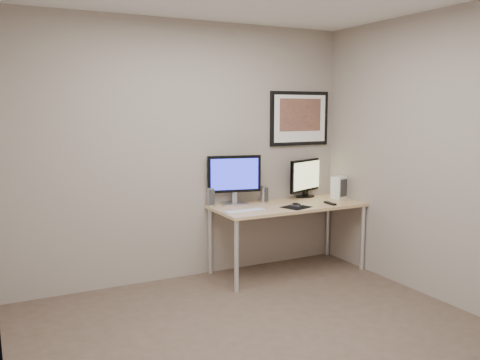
{
  "coord_description": "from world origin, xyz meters",
  "views": [
    {
      "loc": [
        -1.83,
        -3.11,
        1.74
      ],
      "look_at": [
        0.31,
        1.1,
        1.07
      ],
      "focal_mm": 38.0,
      "sensor_mm": 36.0,
      "label": 1
    }
  ],
  "objects_px": {
    "monitor_tv": "(306,177)",
    "framed_art": "(300,118)",
    "desk": "(288,210)",
    "monitor_large": "(234,178)",
    "fan_unit": "(339,187)",
    "speaker_right": "(264,194)",
    "keyboard": "(246,211)",
    "speaker_left": "(211,197)"
  },
  "relations": [
    {
      "from": "monitor_tv",
      "to": "fan_unit",
      "type": "xyz_separation_m",
      "value": [
        0.3,
        -0.22,
        -0.11
      ]
    },
    {
      "from": "desk",
      "to": "keyboard",
      "type": "bearing_deg",
      "value": -166.32
    },
    {
      "from": "speaker_left",
      "to": "speaker_right",
      "type": "distance_m",
      "value": 0.59
    },
    {
      "from": "speaker_left",
      "to": "fan_unit",
      "type": "height_order",
      "value": "fan_unit"
    },
    {
      "from": "desk",
      "to": "fan_unit",
      "type": "relative_size",
      "value": 6.48
    },
    {
      "from": "fan_unit",
      "to": "monitor_large",
      "type": "bearing_deg",
      "value": 150.91
    },
    {
      "from": "framed_art",
      "to": "keyboard",
      "type": "relative_size",
      "value": 1.74
    },
    {
      "from": "framed_art",
      "to": "fan_unit",
      "type": "relative_size",
      "value": 3.04
    },
    {
      "from": "desk",
      "to": "speaker_right",
      "type": "bearing_deg",
      "value": 126.1
    },
    {
      "from": "monitor_tv",
      "to": "speaker_right",
      "type": "distance_m",
      "value": 0.59
    },
    {
      "from": "monitor_tv",
      "to": "framed_art",
      "type": "bearing_deg",
      "value": 113.99
    },
    {
      "from": "keyboard",
      "to": "monitor_large",
      "type": "bearing_deg",
      "value": 76.4
    },
    {
      "from": "framed_art",
      "to": "speaker_left",
      "type": "distance_m",
      "value": 1.36
    },
    {
      "from": "desk",
      "to": "monitor_tv",
      "type": "height_order",
      "value": "monitor_tv"
    },
    {
      "from": "speaker_right",
      "to": "monitor_large",
      "type": "bearing_deg",
      "value": 158.05
    },
    {
      "from": "speaker_left",
      "to": "fan_unit",
      "type": "bearing_deg",
      "value": -8.59
    },
    {
      "from": "framed_art",
      "to": "keyboard",
      "type": "bearing_deg",
      "value": -152.97
    },
    {
      "from": "monitor_large",
      "to": "speaker_right",
      "type": "relative_size",
      "value": 3.21
    },
    {
      "from": "framed_art",
      "to": "fan_unit",
      "type": "xyz_separation_m",
      "value": [
        0.36,
        -0.28,
        -0.77
      ]
    },
    {
      "from": "desk",
      "to": "speaker_left",
      "type": "relative_size",
      "value": 8.52
    },
    {
      "from": "monitor_tv",
      "to": "speaker_left",
      "type": "height_order",
      "value": "monitor_tv"
    },
    {
      "from": "speaker_left",
      "to": "desk",
      "type": "bearing_deg",
      "value": -20.88
    },
    {
      "from": "keyboard",
      "to": "monitor_tv",
      "type": "bearing_deg",
      "value": 19.26
    },
    {
      "from": "desk",
      "to": "framed_art",
      "type": "height_order",
      "value": "framed_art"
    },
    {
      "from": "framed_art",
      "to": "monitor_tv",
      "type": "height_order",
      "value": "framed_art"
    },
    {
      "from": "monitor_large",
      "to": "fan_unit",
      "type": "height_order",
      "value": "monitor_large"
    },
    {
      "from": "monitor_large",
      "to": "monitor_tv",
      "type": "xyz_separation_m",
      "value": [
        0.91,
        0.03,
        -0.05
      ]
    },
    {
      "from": "monitor_large",
      "to": "fan_unit",
      "type": "distance_m",
      "value": 1.24
    },
    {
      "from": "speaker_left",
      "to": "keyboard",
      "type": "height_order",
      "value": "speaker_left"
    },
    {
      "from": "monitor_tv",
      "to": "speaker_right",
      "type": "height_order",
      "value": "monitor_tv"
    },
    {
      "from": "speaker_right",
      "to": "fan_unit",
      "type": "distance_m",
      "value": 0.89
    },
    {
      "from": "monitor_tv",
      "to": "keyboard",
      "type": "distance_m",
      "value": 1.09
    },
    {
      "from": "framed_art",
      "to": "speaker_right",
      "type": "height_order",
      "value": "framed_art"
    },
    {
      "from": "monitor_large",
      "to": "keyboard",
      "type": "xyz_separation_m",
      "value": [
        -0.07,
        -0.39,
        -0.28
      ]
    },
    {
      "from": "framed_art",
      "to": "desk",
      "type": "bearing_deg",
      "value": -136.54
    },
    {
      "from": "monitor_large",
      "to": "keyboard",
      "type": "bearing_deg",
      "value": -87.79
    },
    {
      "from": "desk",
      "to": "framed_art",
      "type": "bearing_deg",
      "value": 43.46
    },
    {
      "from": "keyboard",
      "to": "speaker_left",
      "type": "bearing_deg",
      "value": 108.34
    },
    {
      "from": "fan_unit",
      "to": "keyboard",
      "type": "bearing_deg",
      "value": 168.53
    },
    {
      "from": "desk",
      "to": "speaker_left",
      "type": "bearing_deg",
      "value": 158.1
    },
    {
      "from": "desk",
      "to": "monitor_large",
      "type": "height_order",
      "value": "monitor_large"
    },
    {
      "from": "speaker_left",
      "to": "speaker_right",
      "type": "height_order",
      "value": "speaker_left"
    }
  ]
}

